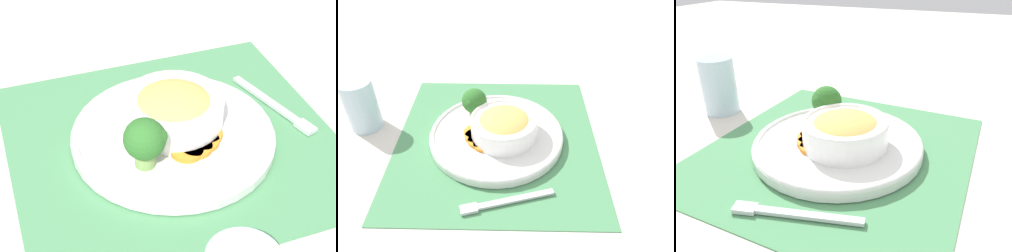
{
  "view_description": "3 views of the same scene",
  "coord_description": "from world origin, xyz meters",
  "views": [
    {
      "loc": [
        0.26,
        0.6,
        0.56
      ],
      "look_at": [
        0.01,
        0.01,
        0.04
      ],
      "focal_mm": 60.0,
      "sensor_mm": 36.0,
      "label": 1
    },
    {
      "loc": [
        -0.58,
        0.0,
        0.51
      ],
      "look_at": [
        -0.01,
        -0.02,
        0.05
      ],
      "focal_mm": 35.0,
      "sensor_mm": 36.0,
      "label": 2
    },
    {
      "loc": [
        -0.48,
        -0.2,
        0.31
      ],
      "look_at": [
        0.0,
        -0.01,
        0.05
      ],
      "focal_mm": 35.0,
      "sensor_mm": 36.0,
      "label": 3
    }
  ],
  "objects": [
    {
      "name": "carrot_slice_middle",
      "position": [
        -0.02,
        0.05,
        0.02
      ],
      "size": [
        0.05,
        0.05,
        0.01
      ],
      "color": "orange",
      "rests_on": "plate"
    },
    {
      "name": "fork",
      "position": [
        -0.19,
        -0.0,
        0.01
      ],
      "size": [
        0.05,
        0.18,
        0.01
      ],
      "rotation": [
        0.0,
        0.0,
        0.21
      ],
      "color": "silver",
      "rests_on": "placemat"
    },
    {
      "name": "carrot_slice_near",
      "position": [
        0.0,
        0.05,
        0.02
      ],
      "size": [
        0.05,
        0.05,
        0.01
      ],
      "color": "orange",
      "rests_on": "plate"
    },
    {
      "name": "bowl",
      "position": [
        -0.01,
        -0.02,
        0.05
      ],
      "size": [
        0.15,
        0.15,
        0.06
      ],
      "color": "white",
      "rests_on": "plate"
    },
    {
      "name": "plate",
      "position": [
        0.0,
        0.0,
        0.02
      ],
      "size": [
        0.31,
        0.31,
        0.02
      ],
      "color": "white",
      "rests_on": "placemat"
    },
    {
      "name": "placemat",
      "position": [
        0.0,
        0.0,
        0.0
      ],
      "size": [
        0.51,
        0.49,
        0.0
      ],
      "color": "#4C8C59",
      "rests_on": "ground_plane"
    },
    {
      "name": "carrot_slice_extra",
      "position": [
        -0.04,
        0.03,
        0.02
      ],
      "size": [
        0.05,
        0.05,
        0.01
      ],
      "color": "orange",
      "rests_on": "plate"
    },
    {
      "name": "broccoli_floret",
      "position": [
        0.06,
        0.05,
        0.06
      ],
      "size": [
        0.06,
        0.06,
        0.08
      ],
      "color": "#759E51",
      "rests_on": "plate"
    },
    {
      "name": "ground_plane",
      "position": [
        0.0,
        0.0,
        0.0
      ],
      "size": [
        4.0,
        4.0,
        0.0
      ],
      "primitive_type": "plane",
      "color": "beige"
    },
    {
      "name": "carrot_slice_far",
      "position": [
        -0.03,
        0.04,
        0.02
      ],
      "size": [
        0.05,
        0.05,
        0.01
      ],
      "color": "orange",
      "rests_on": "plate"
    }
  ]
}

